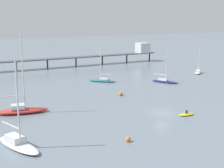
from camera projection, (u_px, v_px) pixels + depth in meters
ground_plane at (162, 113)px, 60.72m from camera, size 400.00×400.00×0.00m
pier at (100, 53)px, 118.46m from camera, size 72.59×6.19×6.89m
sailboat_teal at (103, 80)px, 88.68m from camera, size 6.60×6.30×9.12m
sailboat_white at (18, 142)px, 45.07m from camera, size 5.50×9.25×12.11m
sailboat_navy at (165, 80)px, 87.56m from camera, size 5.31×7.15×8.84m
sailboat_cream at (198, 71)px, 101.60m from camera, size 5.86×5.97×7.91m
sailboat_red at (22, 109)px, 60.52m from camera, size 9.51×4.10×14.14m
dinghy_yellow at (186, 114)px, 59.41m from camera, size 2.96×1.48×1.14m
mooring_buoy_far at (128, 139)px, 47.13m from camera, size 0.74×0.74×0.74m
mooring_buoy_near at (121, 94)px, 73.65m from camera, size 0.85×0.85×0.85m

